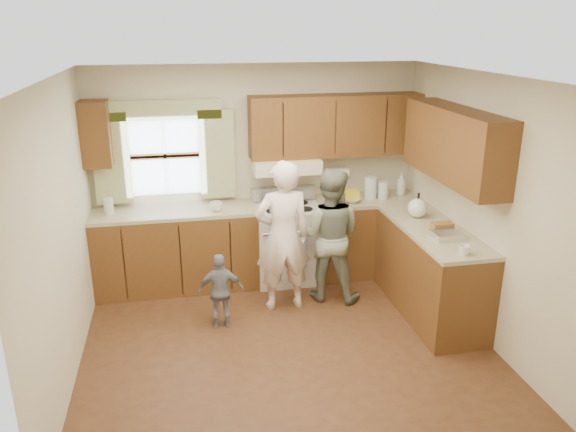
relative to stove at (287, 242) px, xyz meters
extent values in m
plane|color=#482516|center=(-0.30, -1.44, -0.47)|extent=(3.80, 3.80, 0.00)
plane|color=white|center=(-0.30, -1.44, 2.03)|extent=(3.80, 3.80, 0.00)
plane|color=beige|center=(-0.30, 0.31, 0.78)|extent=(3.80, 0.00, 3.80)
plane|color=beige|center=(-0.30, -3.19, 0.78)|extent=(3.80, 0.00, 3.80)
plane|color=beige|center=(-2.20, -1.44, 0.78)|extent=(0.00, 3.50, 3.50)
plane|color=beige|center=(1.60, -1.44, 0.78)|extent=(0.00, 3.50, 3.50)
cube|color=#46250F|center=(-1.29, 0.01, -0.02)|extent=(1.82, 0.60, 0.90)
cube|color=#46250F|center=(0.99, 0.01, -0.02)|extent=(1.22, 0.60, 0.90)
cube|color=#3A220D|center=(1.30, -1.11, -0.02)|extent=(0.60, 1.65, 0.90)
cube|color=#B9AE8B|center=(-1.29, 0.01, 0.45)|extent=(1.82, 0.60, 0.04)
cube|color=#B9AE8B|center=(0.99, 0.01, 0.45)|extent=(1.22, 0.60, 0.04)
cube|color=#B9AE8B|center=(1.30, -1.11, 0.45)|extent=(0.60, 1.65, 0.04)
cube|color=#46250F|center=(0.60, 0.15, 1.33)|extent=(2.00, 0.33, 0.70)
cube|color=#3A220D|center=(-2.05, 0.15, 1.33)|extent=(0.30, 0.33, 0.70)
cube|color=#3A220D|center=(1.43, -1.11, 1.33)|extent=(0.33, 1.65, 0.70)
cube|color=beige|center=(0.00, 0.08, 0.91)|extent=(0.76, 0.45, 0.15)
cube|color=silver|center=(-1.35, 0.29, 1.03)|extent=(0.90, 0.03, 0.90)
cube|color=yellow|center=(-1.93, 0.24, 1.03)|extent=(0.40, 0.05, 1.02)
cube|color=yellow|center=(-0.77, 0.24, 1.03)|extent=(0.40, 0.05, 1.02)
cube|color=yellow|center=(-1.35, 0.24, 1.55)|extent=(1.30, 0.05, 0.22)
cylinder|color=white|center=(0.65, 0.21, 0.75)|extent=(0.27, 0.12, 0.12)
imported|color=silver|center=(-0.83, -0.11, 0.53)|extent=(0.16, 0.16, 0.11)
imported|color=silver|center=(1.42, 0.06, 0.61)|extent=(0.11, 0.11, 0.28)
imported|color=silver|center=(0.74, -0.09, 0.50)|extent=(0.30, 0.30, 0.06)
imported|color=silver|center=(1.26, -1.81, 0.52)|extent=(0.13, 0.13, 0.10)
cylinder|color=silver|center=(-1.98, 0.01, 0.56)|extent=(0.10, 0.10, 0.18)
cube|color=olive|center=(0.60, -0.07, 0.48)|extent=(0.23, 0.17, 0.02)
cube|color=yellow|center=(0.72, -0.03, 0.53)|extent=(0.22, 0.15, 0.12)
cylinder|color=silver|center=(1.01, 0.00, 0.60)|extent=(0.15, 0.15, 0.26)
cylinder|color=silver|center=(1.15, -0.03, 0.58)|extent=(0.12, 0.12, 0.21)
sphere|color=silver|center=(1.27, -0.75, 0.58)|extent=(0.21, 0.21, 0.21)
cube|color=olive|center=(1.33, -1.21, 0.52)|extent=(0.21, 0.12, 0.10)
cube|color=silver|center=(1.30, -1.41, 0.51)|extent=(0.28, 0.20, 0.07)
cube|color=silver|center=(0.00, -0.01, -0.02)|extent=(0.76, 0.64, 0.90)
cube|color=#B7B7BC|center=(0.00, 0.25, 0.52)|extent=(0.76, 0.10, 0.16)
cylinder|color=#B7B7BC|center=(0.00, -0.33, 0.23)|extent=(0.68, 0.03, 0.03)
cube|color=#4C5DB2|center=(0.05, -0.35, 0.01)|extent=(0.22, 0.02, 0.42)
cylinder|color=black|center=(-0.18, 0.11, 0.44)|extent=(0.18, 0.18, 0.01)
cylinder|color=black|center=(0.18, 0.11, 0.44)|extent=(0.18, 0.18, 0.01)
cylinder|color=black|center=(-0.18, -0.14, 0.44)|extent=(0.18, 0.18, 0.01)
cylinder|color=black|center=(0.18, -0.14, 0.44)|extent=(0.18, 0.18, 0.01)
imported|color=white|center=(-0.19, -0.71, 0.35)|extent=(0.61, 0.41, 1.63)
imported|color=#254529|center=(0.34, -0.59, 0.27)|extent=(0.88, 0.80, 1.48)
imported|color=gray|center=(-0.87, -0.99, -0.07)|extent=(0.47, 0.22, 0.78)
camera|label=1|loc=(-1.21, -6.06, 2.45)|focal=35.00mm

